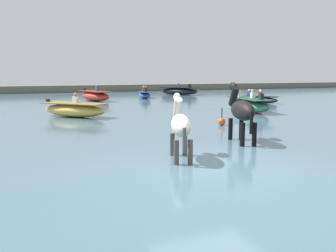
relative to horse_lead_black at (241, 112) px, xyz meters
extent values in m
plane|color=#756B56|center=(-2.14, -2.38, -1.25)|extent=(120.00, 120.00, 0.00)
cube|color=#476675|center=(-2.14, 7.62, -1.09)|extent=(90.00, 90.00, 0.33)
ellipsoid|color=black|center=(-0.02, -0.08, 0.05)|extent=(0.81, 1.55, 0.59)
cylinder|color=black|center=(-0.08, 0.46, -0.75)|extent=(0.14, 0.14, 1.00)
cylinder|color=black|center=(0.27, 0.39, -0.75)|extent=(0.14, 0.14, 1.00)
cylinder|color=black|center=(-0.30, -0.55, -0.75)|extent=(0.14, 0.14, 1.00)
cylinder|color=black|center=(0.05, -0.62, -0.75)|extent=(0.14, 0.14, 1.00)
cylinder|color=black|center=(0.15, 0.68, 0.42)|extent=(0.34, 0.58, 0.68)
ellipsoid|color=black|center=(0.18, 0.82, 0.73)|extent=(0.31, 0.54, 0.25)
cylinder|color=black|center=(-0.17, -0.77, -0.22)|extent=(0.10, 0.10, 0.63)
ellipsoid|color=beige|center=(-2.57, -1.35, -0.08)|extent=(0.81, 1.40, 0.53)
cylinder|color=#45423C|center=(-2.59, -0.86, -0.80)|extent=(0.12, 0.12, 0.90)
cylinder|color=#45423C|center=(-2.28, -0.95, -0.80)|extent=(0.12, 0.12, 0.90)
cylinder|color=#45423C|center=(-2.85, -1.75, -0.80)|extent=(0.12, 0.12, 0.90)
cylinder|color=#45423C|center=(-2.55, -1.84, -0.80)|extent=(0.12, 0.12, 0.90)
cylinder|color=beige|center=(-2.37, -0.68, 0.25)|extent=(0.34, 0.53, 0.61)
ellipsoid|color=beige|center=(-2.33, -0.56, 0.53)|extent=(0.31, 0.49, 0.23)
cylinder|color=#45423C|center=(-2.75, -1.96, -0.33)|extent=(0.09, 0.09, 0.57)
ellipsoid|color=#28518E|center=(3.10, 19.30, -0.68)|extent=(1.31, 2.74, 0.49)
cube|color=navy|center=(3.10, 19.30, -0.41)|extent=(1.25, 2.63, 0.04)
cube|color=red|center=(3.25, 20.02, -0.24)|extent=(0.22, 0.29, 0.30)
sphere|color=tan|center=(3.25, 20.02, 0.00)|extent=(0.18, 0.18, 0.18)
cube|color=#232328|center=(3.22, 19.28, -0.24)|extent=(0.22, 0.29, 0.30)
sphere|color=#A37556|center=(3.22, 19.28, 0.00)|extent=(0.18, 0.18, 0.18)
ellipsoid|color=#BC382D|center=(-1.26, 17.92, -0.57)|extent=(2.27, 4.03, 0.69)
cube|color=maroon|center=(-1.26, 17.92, -0.21)|extent=(2.18, 3.87, 0.04)
cube|color=black|center=(-1.77, 19.69, -0.14)|extent=(0.19, 0.16, 0.18)
cube|color=#3356A8|center=(-1.09, 17.97, -0.04)|extent=(0.24, 0.30, 0.30)
sphere|color=#A37556|center=(-1.09, 17.97, 0.20)|extent=(0.18, 0.18, 0.18)
ellipsoid|color=#337556|center=(5.23, 7.20, -0.58)|extent=(1.66, 3.74, 0.69)
cube|color=#1E4634|center=(5.23, 7.20, -0.21)|extent=(1.59, 3.59, 0.04)
cube|color=white|center=(5.20, 8.22, -0.04)|extent=(0.21, 0.28, 0.30)
sphere|color=beige|center=(5.20, 8.22, 0.20)|extent=(0.18, 0.18, 0.18)
cube|color=white|center=(5.39, 7.18, -0.04)|extent=(0.21, 0.28, 0.30)
sphere|color=tan|center=(5.39, 7.18, 0.20)|extent=(0.18, 0.18, 0.18)
cube|color=#232328|center=(5.21, 6.18, -0.04)|extent=(0.21, 0.28, 0.30)
sphere|color=#A37556|center=(5.21, 6.18, 0.20)|extent=(0.18, 0.18, 0.18)
ellipsoid|color=gold|center=(-3.93, 8.27, -0.61)|extent=(3.16, 3.28, 0.63)
cube|color=olive|center=(-3.93, 8.27, -0.27)|extent=(3.03, 3.15, 0.04)
cube|color=black|center=(-5.05, 9.47, -0.20)|extent=(0.20, 0.20, 0.18)
cube|color=white|center=(-3.84, 8.35, -0.10)|extent=(0.31, 0.31, 0.30)
sphere|color=#A37556|center=(-3.84, 8.35, 0.14)|extent=(0.18, 0.18, 0.18)
ellipsoid|color=black|center=(8.97, 11.49, -0.70)|extent=(2.17, 2.54, 0.45)
cube|color=black|center=(8.97, 11.49, -0.45)|extent=(2.08, 2.44, 0.04)
cube|color=#3356A8|center=(8.49, 12.03, -0.28)|extent=(0.30, 0.32, 0.30)
sphere|color=beige|center=(8.49, 12.03, -0.04)|extent=(0.18, 0.18, 0.18)
cube|color=red|center=(9.06, 11.56, -0.28)|extent=(0.30, 0.32, 0.30)
sphere|color=beige|center=(9.06, 11.56, -0.04)|extent=(0.18, 0.18, 0.18)
ellipsoid|color=black|center=(7.51, 22.25, -0.58)|extent=(3.46, 3.65, 0.68)
cube|color=black|center=(7.51, 22.25, -0.22)|extent=(3.32, 3.51, 0.04)
cube|color=#232328|center=(8.29, 21.52, -0.05)|extent=(0.31, 0.31, 0.30)
sphere|color=beige|center=(8.29, 21.52, 0.19)|extent=(0.18, 0.18, 0.18)
cube|color=#3356A8|center=(7.42, 22.17, -0.05)|extent=(0.31, 0.31, 0.30)
sphere|color=#A37556|center=(7.42, 22.17, 0.19)|extent=(0.18, 0.18, 0.18)
sphere|color=#E54C1E|center=(1.21, 3.23, -0.77)|extent=(0.30, 0.30, 0.30)
cylinder|color=black|center=(1.21, 3.23, -0.42)|extent=(0.04, 0.04, 0.39)
cube|color=#605B4C|center=(-2.14, 31.17, -0.70)|extent=(80.00, 2.40, 1.09)
camera|label=1|loc=(-5.89, -8.98, 1.15)|focal=37.77mm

